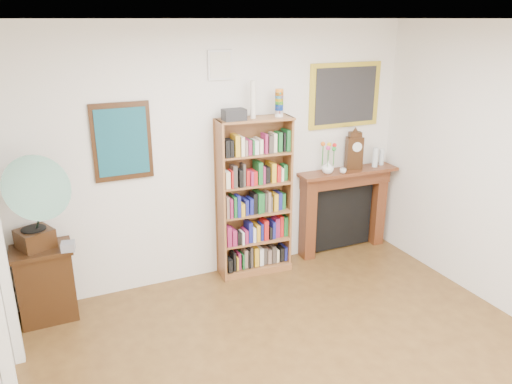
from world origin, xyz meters
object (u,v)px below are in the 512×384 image
Objects in this scene: gramophone at (28,199)px; bottle_right at (382,157)px; bookshelf at (255,189)px; side_cabinet at (46,283)px; flower_vase at (328,167)px; cd_stack at (68,246)px; fireplace at (343,203)px; mantel_clock at (354,151)px; teacup at (343,171)px; bottle_left at (375,157)px.

gramophone is 4.04m from bottle_right.
bottle_right is at bearing 6.21° from bookshelf.
flower_vase is at bearing 0.69° from side_cabinet.
bookshelf is at bearing 5.94° from cd_stack.
fireplace is (3.49, 0.13, 0.25)m from side_cabinet.
bookshelf is at bearing -19.24° from gramophone.
mantel_clock reaches higher than cd_stack.
cd_stack reaches higher than side_cabinet.
flower_vase is 0.76× the size of bottle_right.
bookshelf is at bearing 176.40° from teacup.
gramophone reaches higher than side_cabinet.
side_cabinet is 3.28m from flower_vase.
bottle_left is (3.87, 0.05, 0.81)m from side_cabinet.
cd_stack is 3.38m from mantel_clock.
side_cabinet is at bearing 50.74° from gramophone.
gramophone is at bearing 171.68° from cd_stack.
flower_vase is at bearing -177.62° from bottle_right.
flower_vase is (-0.30, -0.07, 0.52)m from fireplace.
bookshelf reaches higher than fireplace.
fireplace is 0.51m from teacup.
bottle_left is (3.90, 0.17, -0.10)m from gramophone.
side_cabinet is at bearing 179.69° from teacup.
mantel_clock is 1.91× the size of bottle_left.
bookshelf is 2.33m from side_cabinet.
bottle_left reaches higher than side_cabinet.
bookshelf is at bearing -174.18° from fireplace.
bookshelf is 10.38× the size of bottle_right.
bookshelf is 4.54× the size of mantel_clock.
fireplace is at bearing 169.14° from bottle_left.
fireplace is (1.24, 0.07, -0.38)m from bookshelf.
bottle_right is (0.13, 0.04, -0.02)m from bottle_left.
bookshelf is 2.17× the size of gramophone.
gramophone is 7.98× the size of cd_stack.
bottle_right is (0.43, 0.01, -0.12)m from mantel_clock.
flower_vase is at bearing 179.51° from bottle_left.
flower_vase is 1.96× the size of teacup.
teacup is at bearing -0.68° from side_cabinet.
bottle_right reaches higher than side_cabinet.
flower_vase is (-0.38, -0.02, -0.14)m from mantel_clock.
bookshelf is 2.76× the size of side_cabinet.
cd_stack is 1.54× the size of teacup.
bottle_left reaches higher than fireplace.
bottle_left is at bearing -20.99° from gramophone.
cd_stack is at bearing -176.68° from bottle_left.
fireplace is 16.46× the size of teacup.
teacup is (1.11, -0.07, 0.09)m from bookshelf.
gramophone is at bearing -177.50° from bottle_left.
mantel_clock is at bearing 174.52° from bottle_left.
cd_stack is (-2.01, -0.21, -0.21)m from bookshelf.
cd_stack is at bearing -33.75° from side_cabinet.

